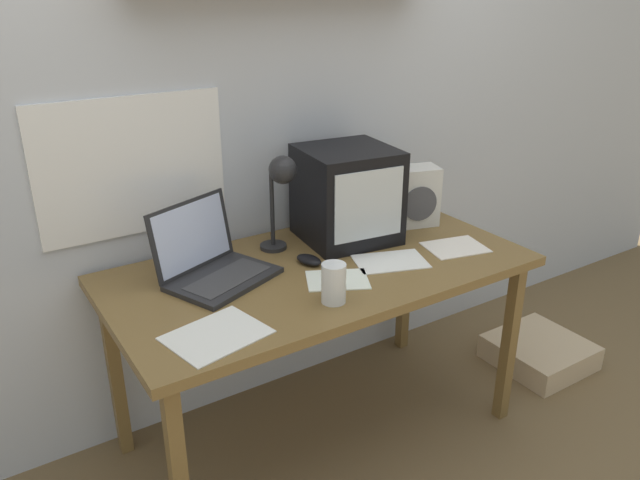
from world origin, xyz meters
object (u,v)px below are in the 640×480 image
crt_monitor (347,194)px  computer_mouse (309,260)px  open_notebook (217,335)px  floor_cushion (539,352)px  laptop (210,260)px  corner_desk (320,282)px  desk_lamp (281,182)px  juice_glass (334,285)px  loose_paper_near_monitor (390,261)px  printed_handout (455,247)px  space_heater (414,196)px  loose_paper_near_laptop (337,280)px

crt_monitor → computer_mouse: crt_monitor is taller
crt_monitor → open_notebook: 0.85m
floor_cushion → laptop: bearing=169.4°
corner_desk → desk_lamp: bearing=105.2°
desk_lamp → juice_glass: bearing=-113.0°
corner_desk → loose_paper_near_monitor: 0.26m
laptop → printed_handout: (0.88, -0.27, -0.06)m
desk_lamp → crt_monitor: bearing=-19.0°
laptop → corner_desk: bearing=-41.7°
crt_monitor → loose_paper_near_monitor: bearing=-82.6°
laptop → juice_glass: laptop is taller
crt_monitor → computer_mouse: bearing=-146.4°
juice_glass → open_notebook: size_ratio=0.42×
laptop → juice_glass: bearing=-77.8°
crt_monitor → laptop: crt_monitor is taller
crt_monitor → laptop: bearing=-169.8°
corner_desk → space_heater: bearing=14.1°
juice_glass → loose_paper_near_monitor: 0.37m
crt_monitor → desk_lamp: desk_lamp is taller
loose_paper_near_laptop → space_heater: bearing=25.5°
corner_desk → loose_paper_near_laptop: 0.14m
crt_monitor → juice_glass: (-0.33, -0.41, -0.12)m
corner_desk → desk_lamp: size_ratio=4.03×
open_notebook → loose_paper_near_monitor: same height
printed_handout → desk_lamp: bearing=150.4°
crt_monitor → computer_mouse: 0.33m
space_heater → computer_mouse: bearing=-153.7°
corner_desk → crt_monitor: size_ratio=3.97×
juice_glass → printed_handout: bearing=9.4°
open_notebook → printed_handout: bearing=5.1°
space_heater → printed_handout: size_ratio=0.96×
corner_desk → printed_handout: printed_handout is taller
printed_handout → floor_cushion: printed_handout is taller
desk_lamp → computer_mouse: bearing=-95.5°
desk_lamp → loose_paper_near_laptop: desk_lamp is taller
computer_mouse → loose_paper_near_monitor: computer_mouse is taller
crt_monitor → floor_cushion: (0.90, -0.31, -0.85)m
open_notebook → loose_paper_near_monitor: (0.73, 0.12, 0.00)m
printed_handout → corner_desk: bearing=164.8°
computer_mouse → loose_paper_near_laptop: size_ratio=0.46×
printed_handout → space_heater: bearing=84.7°
corner_desk → desk_lamp: (-0.05, 0.18, 0.33)m
corner_desk → loose_paper_near_laptop: (-0.01, -0.13, 0.06)m
corner_desk → printed_handout: (0.52, -0.14, 0.06)m
crt_monitor → loose_paper_near_monitor: 0.32m
space_heater → open_notebook: size_ratio=0.79×
open_notebook → floor_cushion: (1.62, 0.08, -0.67)m
space_heater → floor_cushion: bearing=-10.0°
space_heater → open_notebook: space_heater is taller
loose_paper_near_laptop → juice_glass: bearing=-129.1°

